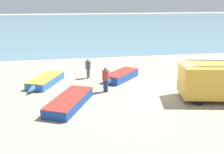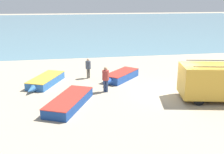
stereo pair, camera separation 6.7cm
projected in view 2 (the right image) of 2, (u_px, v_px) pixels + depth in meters
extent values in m
plane|color=tan|center=(173.00, 94.00, 17.29)|extent=(200.00, 200.00, 0.00)
cube|color=slate|center=(93.00, 23.00, 66.36)|extent=(120.00, 80.00, 0.01)
cube|color=gold|center=(220.00, 81.00, 16.07)|extent=(5.07, 3.06, 1.92)
cylinder|color=black|center=(191.00, 89.00, 17.28)|extent=(0.69, 0.35, 0.66)
cylinder|color=black|center=(199.00, 100.00, 15.48)|extent=(0.69, 0.35, 0.66)
cylinder|color=black|center=(217.00, 60.00, 16.56)|extent=(3.81, 0.83, 0.05)
cube|color=#2D66AD|center=(46.00, 81.00, 19.35)|extent=(2.69, 3.78, 0.52)
cone|color=#2D66AD|center=(31.00, 90.00, 17.36)|extent=(0.77, 0.91, 0.50)
cube|color=gold|center=(46.00, 78.00, 19.30)|extent=(1.26, 0.70, 0.05)
cube|color=gold|center=(46.00, 77.00, 19.27)|extent=(2.72, 3.82, 0.04)
cube|color=#234CA3|center=(122.00, 76.00, 20.42)|extent=(3.13, 3.22, 0.58)
cone|color=#234CA3|center=(107.00, 82.00, 18.86)|extent=(0.89, 0.89, 0.55)
cube|color=#B22D23|center=(122.00, 73.00, 20.36)|extent=(0.99, 0.95, 0.05)
cube|color=#B22D23|center=(122.00, 72.00, 20.33)|extent=(3.16, 3.25, 0.04)
cube|color=navy|center=(69.00, 102.00, 15.33)|extent=(3.05, 4.33, 0.54)
cone|color=navy|center=(84.00, 88.00, 17.64)|extent=(0.84, 1.03, 0.51)
cube|color=#B22D23|center=(69.00, 99.00, 15.27)|extent=(1.31, 0.75, 0.05)
cube|color=#B22D23|center=(69.00, 97.00, 15.25)|extent=(3.08, 4.37, 0.04)
cylinder|color=#5B564C|center=(88.00, 74.00, 20.67)|extent=(0.15, 0.15, 0.78)
cylinder|color=#5B564C|center=(89.00, 73.00, 20.79)|extent=(0.15, 0.15, 0.78)
cylinder|color=#424C5B|center=(88.00, 65.00, 20.53)|extent=(0.42, 0.42, 0.61)
sphere|color=tan|center=(88.00, 60.00, 20.41)|extent=(0.21, 0.21, 0.21)
cylinder|color=navy|center=(105.00, 86.00, 17.71)|extent=(0.16, 0.16, 0.84)
cylinder|color=navy|center=(107.00, 86.00, 17.64)|extent=(0.16, 0.16, 0.84)
cylinder|color=#993833|center=(106.00, 75.00, 17.46)|extent=(0.46, 0.46, 0.67)
sphere|color=tan|center=(106.00, 69.00, 17.33)|extent=(0.23, 0.23, 0.23)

